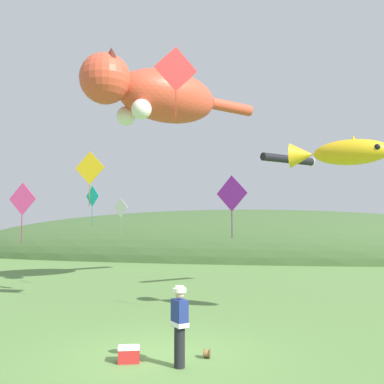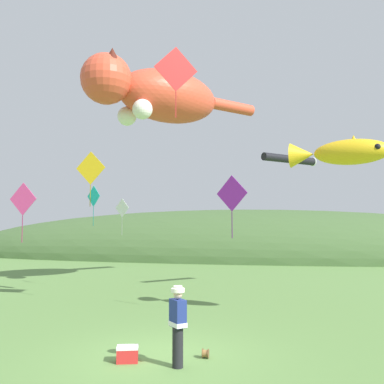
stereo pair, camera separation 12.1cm
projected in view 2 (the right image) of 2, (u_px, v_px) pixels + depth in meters
The scene contains 14 objects.
ground_plane at pixel (162, 358), 10.06m from camera, with size 120.00×120.00×0.00m, color #5B8442.
distant_hill_ridge at pixel (242, 257), 38.50m from camera, with size 56.71×14.06×8.61m.
festival_attendant at pixel (178, 323), 9.46m from camera, with size 0.47×0.49×1.77m.
kite_spool at pixel (205, 353), 10.05m from camera, with size 0.15×0.22×0.22m.
picnic_cooler at pixel (127, 354), 9.77m from camera, with size 0.56×0.45×0.36m.
kite_giant_cat at pixel (156, 95), 20.69m from camera, with size 7.56×7.63×3.02m.
kite_fish_windsock at pixel (340, 152), 13.67m from camera, with size 3.19×1.53×0.95m.
kite_tube_streamer at pixel (290, 159), 19.63m from camera, with size 2.58×2.44×0.44m.
kite_diamond_pink at pixel (23, 200), 14.28m from camera, with size 1.09×0.20×2.00m.
kite_diamond_gold at pixel (91, 168), 17.63m from camera, with size 1.36×0.22×2.28m.
kite_diamond_violet at pixel (232, 194), 14.34m from camera, with size 1.09×0.58×2.12m.
kite_diamond_teal at pixel (94, 197), 20.09m from camera, with size 0.85×0.54×1.90m.
kite_diamond_white at pixel (122, 208), 21.95m from camera, with size 0.88×0.44×1.88m.
kite_diamond_red at pixel (176, 69), 14.53m from camera, with size 1.36×0.78×2.45m.
Camera 2 is at (2.56, -10.01, 3.20)m, focal length 40.00 mm.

